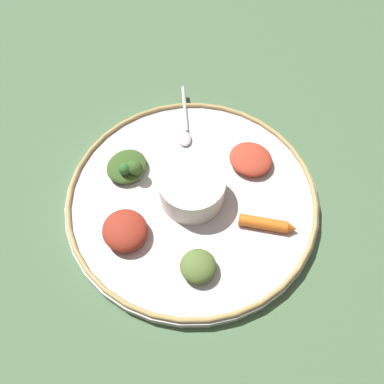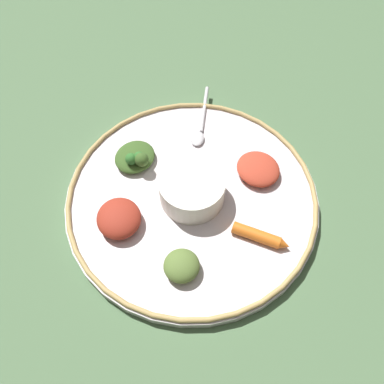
{
  "view_description": "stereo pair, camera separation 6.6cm",
  "coord_description": "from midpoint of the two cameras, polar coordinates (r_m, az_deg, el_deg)",
  "views": [
    {
      "loc": [
        0.34,
        -0.04,
        0.59
      ],
      "look_at": [
        0.0,
        0.0,
        0.03
      ],
      "focal_mm": 38.23,
      "sensor_mm": 36.0,
      "label": 1
    },
    {
      "loc": [
        0.34,
        0.03,
        0.59
      ],
      "look_at": [
        0.0,
        0.0,
        0.03
      ],
      "focal_mm": 38.23,
      "sensor_mm": 36.0,
      "label": 2
    }
  ],
  "objects": [
    {
      "name": "platter",
      "position": [
        0.68,
        -2.77,
        -1.27
      ],
      "size": [
        0.42,
        0.42,
        0.02
      ],
      "primitive_type": "cylinder",
      "color": "silver",
      "rests_on": "ground_plane"
    },
    {
      "name": "platter_rim",
      "position": [
        0.67,
        -2.81,
        -0.77
      ],
      "size": [
        0.41,
        0.41,
        0.01
      ],
      "primitive_type": "torus",
      "color": "tan",
      "rests_on": "platter"
    },
    {
      "name": "greens_pile",
      "position": [
        0.7,
        -11.61,
        3.26
      ],
      "size": [
        0.1,
        0.1,
        0.04
      ],
      "color": "#385623",
      "rests_on": "platter"
    },
    {
      "name": "carrot_near_spoon",
      "position": [
        0.64,
        7.55,
        -4.69
      ],
      "size": [
        0.04,
        0.09,
        0.02
      ],
      "color": "orange",
      "rests_on": "platter"
    },
    {
      "name": "center_bowl",
      "position": [
        0.65,
        -2.9,
        0.28
      ],
      "size": [
        0.11,
        0.11,
        0.05
      ],
      "color": "silver",
      "rests_on": "platter"
    },
    {
      "name": "ground_plane",
      "position": [
        0.69,
        -2.74,
        -1.64
      ],
      "size": [
        2.4,
        2.4,
        0.0
      ],
      "primitive_type": "plane",
      "color": "#4C6B47"
    },
    {
      "name": "mound_collards",
      "position": [
        0.6,
        -2.3,
        -10.58
      ],
      "size": [
        0.07,
        0.07,
        0.03
      ],
      "primitive_type": "ellipsoid",
      "rotation": [
        0.0,
        0.0,
        2.76
      ],
      "color": "#567033",
      "rests_on": "platter"
    },
    {
      "name": "mound_berbere_red",
      "position": [
        0.7,
        5.55,
        4.39
      ],
      "size": [
        0.1,
        0.1,
        0.02
      ],
      "primitive_type": "ellipsoid",
      "rotation": [
        0.0,
        0.0,
        3.94
      ],
      "color": "#B73D28",
      "rests_on": "platter"
    },
    {
      "name": "mound_beet",
      "position": [
        0.64,
        -12.27,
        -5.5
      ],
      "size": [
        0.09,
        0.09,
        0.03
      ],
      "primitive_type": "ellipsoid",
      "rotation": [
        0.0,
        0.0,
        0.37
      ],
      "color": "maroon",
      "rests_on": "platter"
    },
    {
      "name": "spoon",
      "position": [
        0.76,
        -3.34,
        9.09
      ],
      "size": [
        0.15,
        0.03,
        0.01
      ],
      "color": "silver",
      "rests_on": "platter"
    }
  ]
}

